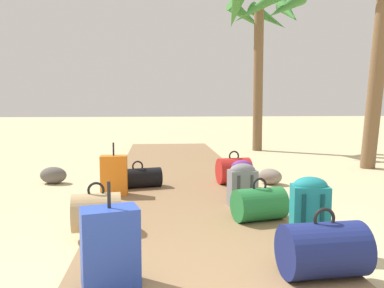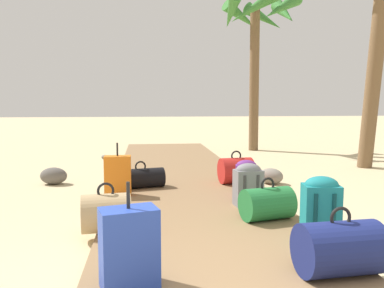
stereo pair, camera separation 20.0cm
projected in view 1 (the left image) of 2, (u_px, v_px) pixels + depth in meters
ground_plane at (184, 192)px, 5.91m from camera, size 60.00×60.00×0.00m
boardwalk at (179, 177)px, 6.91m from camera, size 2.13×10.17×0.08m
duffel_bag_green at (259, 204)px, 4.22m from camera, size 0.59×0.45×0.45m
backpack_purple at (242, 178)px, 5.26m from camera, size 0.30×0.25×0.48m
duffel_bag_navy at (323, 250)px, 2.86m from camera, size 0.61×0.44×0.50m
backpack_grey at (242, 184)px, 4.80m from camera, size 0.34×0.26×0.51m
backpack_teal at (310, 209)px, 3.50m from camera, size 0.34×0.28×0.60m
duffel_bag_red at (234, 171)px, 6.13m from camera, size 0.53×0.45×0.50m
suitcase_blue at (110, 247)px, 2.69m from camera, size 0.42×0.32×0.72m
suitcase_orange at (114, 175)px, 5.37m from camera, size 0.35×0.19×0.71m
duffel_bag_tan at (97, 212)px, 3.86m from camera, size 0.50×0.42×0.48m
duffel_bag_black at (138, 178)px, 5.84m from camera, size 0.72×0.42×0.39m
palm_tree_far_right at (264, 25)px, 10.59m from camera, size 2.12×2.24×4.19m
rock_right_near at (270, 176)px, 6.47m from camera, size 0.49×0.51×0.25m
rock_left_far at (107, 157)px, 9.39m from camera, size 0.22×0.22×0.09m
rock_left_near at (53, 175)px, 6.53m from camera, size 0.49×0.40×0.27m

